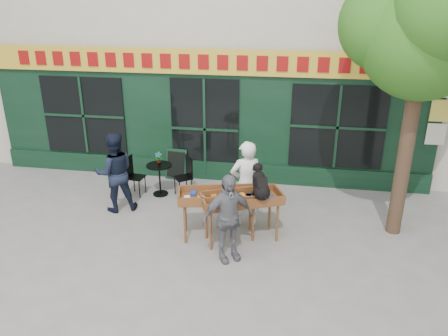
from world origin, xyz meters
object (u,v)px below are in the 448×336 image
(man_right, at_px, (228,218))
(man_left, at_px, (115,172))
(book_cart_right, at_px, (218,199))
(dog, at_px, (261,181))
(book_cart_center, at_px, (242,202))
(bistro_table, at_px, (159,174))
(woman, at_px, (246,184))

(man_right, bearing_deg, man_left, 117.56)
(book_cart_right, bearing_deg, man_left, 149.11)
(dog, relative_size, man_left, 0.34)
(book_cart_center, relative_size, bistro_table, 2.14)
(book_cart_center, relative_size, woman, 0.89)
(man_left, bearing_deg, dog, 137.43)
(woman, bearing_deg, man_left, -27.03)
(dog, height_order, woman, woman)
(book_cart_right, height_order, man_right, man_right)
(man_right, relative_size, man_left, 0.93)
(woman, xyz_separation_m, man_right, (-0.16, -1.34, -0.08))
(book_cart_center, relative_size, dog, 2.70)
(man_right, distance_m, man_left, 3.11)
(dog, relative_size, bistro_table, 0.79)
(dog, height_order, man_right, man_right)
(book_cart_right, bearing_deg, man_right, -81.44)
(woman, xyz_separation_m, bistro_table, (-2.18, 1.08, -0.36))
(dog, distance_m, man_right, 0.94)
(man_right, xyz_separation_m, bistro_table, (-2.02, 2.42, -0.28))
(man_right, xyz_separation_m, man_left, (-2.72, 1.52, 0.06))
(woman, relative_size, man_right, 1.10)
(man_left, bearing_deg, woman, 149.10)
(book_cart_center, distance_m, dog, 0.59)
(man_right, height_order, man_left, man_left)
(book_cart_center, bearing_deg, man_left, 140.47)
(dog, relative_size, book_cart_right, 0.37)
(book_cart_center, xyz_separation_m, man_right, (-0.16, -0.69, -0.00))
(book_cart_center, bearing_deg, dog, -31.59)
(man_left, bearing_deg, bistro_table, -155.21)
(woman, bearing_deg, dog, 93.10)
(woman, xyz_separation_m, book_cart_right, (-0.46, -0.59, -0.08))
(dog, bearing_deg, book_cart_center, 148.41)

